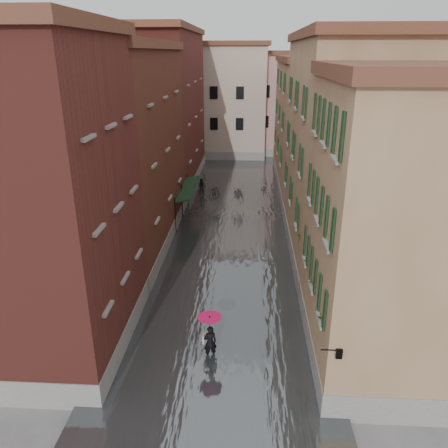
# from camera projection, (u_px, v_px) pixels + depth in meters

# --- Properties ---
(ground) EXTENTS (120.00, 120.00, 0.00)m
(ground) POSITION_uv_depth(u_px,v_px,m) (221.00, 321.00, 21.45)
(ground) COLOR slate
(ground) RESTS_ON ground
(floodwater) EXTENTS (10.00, 60.00, 0.20)m
(floodwater) POSITION_uv_depth(u_px,v_px,m) (232.00, 223.00, 33.48)
(floodwater) COLOR #494E51
(floodwater) RESTS_ON ground
(building_left_near) EXTENTS (6.00, 8.00, 13.00)m
(building_left_near) POSITION_uv_depth(u_px,v_px,m) (44.00, 207.00, 17.59)
(building_left_near) COLOR maroon
(building_left_near) RESTS_ON ground
(building_left_mid) EXTENTS (6.00, 14.00, 12.50)m
(building_left_mid) POSITION_uv_depth(u_px,v_px,m) (121.00, 154.00, 27.89)
(building_left_mid) COLOR #5E271D
(building_left_mid) RESTS_ON ground
(building_left_far) EXTENTS (6.00, 16.00, 14.00)m
(building_left_far) POSITION_uv_depth(u_px,v_px,m) (164.00, 112.00, 41.54)
(building_left_far) COLOR maroon
(building_left_far) RESTS_ON ground
(building_right_near) EXTENTS (6.00, 8.00, 11.50)m
(building_right_near) POSITION_uv_depth(u_px,v_px,m) (395.00, 232.00, 17.10)
(building_right_near) COLOR #986E4E
(building_right_near) RESTS_ON ground
(building_right_mid) EXTENTS (6.00, 14.00, 13.00)m
(building_right_mid) POSITION_uv_depth(u_px,v_px,m) (343.00, 153.00, 27.03)
(building_right_mid) COLOR tan
(building_right_mid) RESTS_ON ground
(building_right_far) EXTENTS (6.00, 16.00, 11.50)m
(building_right_far) POSITION_uv_depth(u_px,v_px,m) (311.00, 127.00, 41.23)
(building_right_far) COLOR #986E4E
(building_right_far) RESTS_ON ground
(building_end_cream) EXTENTS (12.00, 9.00, 13.00)m
(building_end_cream) POSITION_uv_depth(u_px,v_px,m) (217.00, 102.00, 54.50)
(building_end_cream) COLOR #B9A693
(building_end_cream) RESTS_ON ground
(building_end_pink) EXTENTS (10.00, 9.00, 12.00)m
(building_end_pink) POSITION_uv_depth(u_px,v_px,m) (288.00, 105.00, 56.05)
(building_end_pink) COLOR tan
(building_end_pink) RESTS_ON ground
(awning_near) EXTENTS (1.09, 3.30, 2.80)m
(awning_near) POSITION_uv_depth(u_px,v_px,m) (185.00, 195.00, 32.19)
(awning_near) COLOR #17341C
(awning_near) RESTS_ON ground
(awning_far) EXTENTS (1.09, 3.36, 2.80)m
(awning_far) POSITION_uv_depth(u_px,v_px,m) (190.00, 183.00, 35.16)
(awning_far) COLOR #17341C
(awning_far) RESTS_ON ground
(wall_lantern) EXTENTS (0.71, 0.22, 0.35)m
(wall_lantern) POSITION_uv_depth(u_px,v_px,m) (338.00, 353.00, 14.54)
(wall_lantern) COLOR black
(wall_lantern) RESTS_ON ground
(window_planters) EXTENTS (0.59, 8.51, 0.84)m
(window_planters) POSITION_uv_depth(u_px,v_px,m) (312.00, 266.00, 19.30)
(window_planters) COLOR #9A4E32
(window_planters) RESTS_ON ground
(pedestrian_main) EXTENTS (1.05, 1.05, 2.06)m
(pedestrian_main) POSITION_uv_depth(u_px,v_px,m) (210.00, 332.00, 18.43)
(pedestrian_main) COLOR black
(pedestrian_main) RESTS_ON ground
(pedestrian_far) EXTENTS (0.82, 0.66, 1.61)m
(pedestrian_far) POSITION_uv_depth(u_px,v_px,m) (202.00, 187.00, 39.94)
(pedestrian_far) COLOR black
(pedestrian_far) RESTS_ON ground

